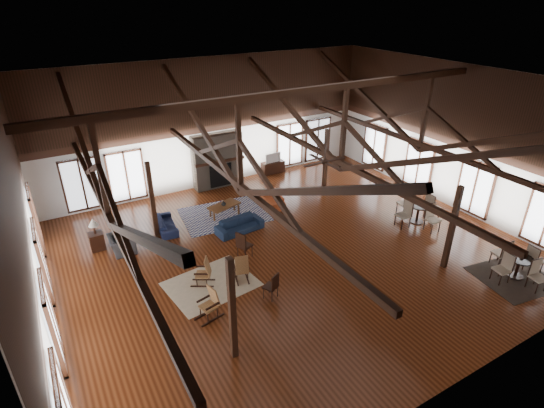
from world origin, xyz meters
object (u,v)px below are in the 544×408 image
cafe_table_near (519,264)px  cafe_table_far (418,210)px  sofa_navy_front (239,225)px  tv_console (273,167)px  coffee_table (224,206)px  sofa_orange (273,198)px  armchair (122,244)px  sofa_navy_left (166,224)px

cafe_table_near → cafe_table_far: (-0.02, 4.30, 0.04)m
sofa_navy_front → tv_console: bearing=42.0°
coffee_table → tv_console: size_ratio=1.21×
coffee_table → cafe_table_near: cafe_table_near is taller
coffee_table → cafe_table_far: (6.63, -4.46, 0.10)m
sofa_orange → armchair: (-6.70, -0.64, 0.07)m
sofa_navy_left → tv_console: 7.27m
sofa_navy_left → cafe_table_far: bearing=-110.0°
sofa_orange → coffee_table: coffee_table is taller
sofa_navy_front → cafe_table_far: size_ratio=0.89×
coffee_table → armchair: (-4.36, -0.66, -0.13)m
sofa_navy_front → sofa_orange: 2.79m
cafe_table_near → tv_console: (-2.51, 11.83, -0.20)m
sofa_orange → cafe_table_far: cafe_table_far is taller
sofa_navy_left → cafe_table_far: size_ratio=0.79×
sofa_orange → cafe_table_far: size_ratio=0.81×
cafe_table_far → tv_console: size_ratio=1.75×
sofa_navy_front → sofa_navy_left: 2.93m
sofa_navy_front → armchair: (-4.34, 0.84, 0.04)m
sofa_navy_front → sofa_orange: bearing=26.4°
coffee_table → cafe_table_far: 7.99m
tv_console → sofa_navy_left: bearing=-155.8°
sofa_navy_front → sofa_navy_left: (-2.46, 1.58, -0.03)m
sofa_navy_front → cafe_table_far: cafe_table_far is taller
sofa_navy_left → cafe_table_near: cafe_table_near is taller
armchair → tv_console: armchair is taller
sofa_navy_left → coffee_table: 2.49m
armchair → coffee_table: bearing=-80.3°
cafe_table_near → cafe_table_far: size_ratio=0.93×
sofa_orange → cafe_table_near: 9.75m
sofa_orange → cafe_table_near: (4.31, -8.74, 0.26)m
sofa_navy_front → coffee_table: sofa_navy_front is taller
sofa_orange → coffee_table: (-2.34, 0.02, 0.20)m
sofa_navy_left → tv_console: bearing=-59.2°
sofa_navy_left → coffee_table: coffee_table is taller
sofa_orange → tv_console: size_ratio=1.42×
sofa_navy_front → armchair: armchair is taller
sofa_navy_front → cafe_table_near: 9.87m
sofa_navy_left → tv_console: tv_console is taller
sofa_orange → armchair: armchair is taller
sofa_orange → cafe_table_near: cafe_table_near is taller
sofa_navy_left → armchair: armchair is taller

